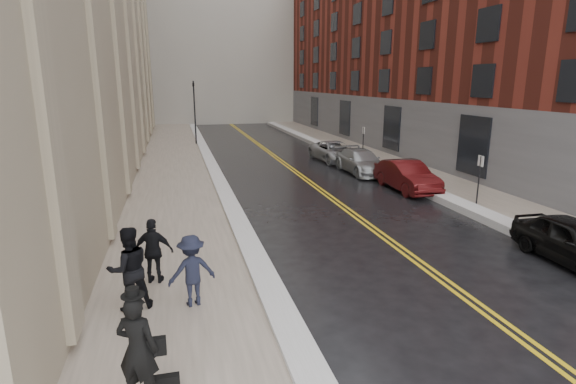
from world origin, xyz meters
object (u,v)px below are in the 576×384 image
car_black (576,242)px  car_silver_far (335,152)px  car_maroon (407,176)px  pedestrian_a (129,269)px  pedestrian_c (154,251)px  pedestrian_b (192,270)px  car_silver_near (361,161)px  pedestrian_main (138,350)px

car_black → car_silver_far: size_ratio=0.84×
car_maroon → pedestrian_a: 15.22m
car_silver_far → pedestrian_c: size_ratio=2.78×
car_silver_far → pedestrian_c: 19.79m
pedestrian_a → pedestrian_b: bearing=157.2°
car_silver_near → car_maroon: bearing=-85.1°
pedestrian_a → pedestrian_b: 1.38m
pedestrian_main → pedestrian_c: (0.07, 4.57, -0.08)m
pedestrian_b → pedestrian_c: bearing=-70.6°
pedestrian_main → car_maroon: bearing=-109.9°
car_black → pedestrian_main: (-11.85, -3.16, 0.41)m
pedestrian_b → pedestrian_c: size_ratio=0.99×
car_silver_near → pedestrian_a: pedestrian_a is taller
car_maroon → car_silver_far: (-0.62, 8.48, -0.06)m
pedestrian_b → pedestrian_c: 1.71m
car_black → pedestrian_a: (-12.25, 0.09, 0.45)m
car_maroon → pedestrian_b: 14.25m
car_black → pedestrian_main: size_ratio=2.13×
pedestrian_main → car_silver_near: bearing=-100.3°
pedestrian_a → pedestrian_b: size_ratio=1.16×
car_silver_near → pedestrian_c: pedestrian_c is taller
car_black → pedestrian_a: bearing=-178.3°
car_black → car_silver_far: (-0.88, 17.93, -0.02)m
pedestrian_a → pedestrian_c: 1.41m
car_silver_near → pedestrian_main: bearing=-124.1°
pedestrian_main → pedestrian_a: pedestrian_a is taller
car_black → pedestrian_b: (-10.89, -0.04, 0.32)m
pedestrian_main → pedestrian_b: bearing=-84.5°
car_black → pedestrian_main: pedestrian_main is taller
car_silver_far → pedestrian_a: 21.16m
car_silver_near → pedestrian_b: bearing=-127.1°
car_maroon → pedestrian_main: bearing=-132.7°
car_maroon → car_silver_far: car_maroon is taller
car_maroon → car_silver_near: car_maroon is taller
car_black → car_silver_near: 13.96m
car_silver_far → car_black: bearing=-91.6°
pedestrian_b → car_black: bearing=168.2°
pedestrian_main → pedestrian_c: 4.57m
car_maroon → pedestrian_b: size_ratio=2.59×
car_maroon → pedestrian_main: 17.13m
car_silver_far → pedestrian_a: bearing=-126.9°
car_maroon → car_silver_far: 8.50m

